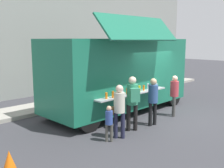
{
  "coord_description": "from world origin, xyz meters",
  "views": [
    {
      "loc": [
        -8.69,
        -5.54,
        2.96
      ],
      "look_at": [
        -1.58,
        1.48,
        1.3
      ],
      "focal_mm": 42.67,
      "sensor_mm": 36.0,
      "label": 1
    }
  ],
  "objects_px": {
    "customer_rear_waiting": "(119,107)",
    "trash_bin": "(138,82)",
    "customer_mid_with_backpack": "(133,98)",
    "customer_extra_browsing": "(174,92)",
    "customer_front_ordering": "(153,98)",
    "food_truck_main": "(119,73)",
    "traffic_cone_orange": "(9,162)",
    "child_near_queue": "(109,120)"
  },
  "relations": [
    {
      "from": "customer_rear_waiting",
      "to": "trash_bin",
      "type": "bearing_deg",
      "value": -4.34
    },
    {
      "from": "customer_mid_with_backpack",
      "to": "customer_extra_browsing",
      "type": "xyz_separation_m",
      "value": [
        2.5,
        -0.01,
        -0.15
      ]
    },
    {
      "from": "customer_front_ordering",
      "to": "customer_extra_browsing",
      "type": "height_order",
      "value": "customer_front_ordering"
    },
    {
      "from": "food_truck_main",
      "to": "customer_front_ordering",
      "type": "height_order",
      "value": "food_truck_main"
    },
    {
      "from": "customer_mid_with_backpack",
      "to": "customer_rear_waiting",
      "type": "xyz_separation_m",
      "value": [
        -0.78,
        -0.13,
        -0.13
      ]
    },
    {
      "from": "trash_bin",
      "to": "food_truck_main",
      "type": "bearing_deg",
      "value": -150.47
    },
    {
      "from": "customer_mid_with_backpack",
      "to": "food_truck_main",
      "type": "bearing_deg",
      "value": -3.09
    },
    {
      "from": "customer_mid_with_backpack",
      "to": "customer_front_ordering",
      "type": "bearing_deg",
      "value": -63.57
    },
    {
      "from": "customer_front_ordering",
      "to": "customer_mid_with_backpack",
      "type": "distance_m",
      "value": 0.97
    },
    {
      "from": "food_truck_main",
      "to": "traffic_cone_orange",
      "type": "distance_m",
      "value": 6.04
    },
    {
      "from": "customer_extra_browsing",
      "to": "customer_rear_waiting",
      "type": "bearing_deg",
      "value": 58.82
    },
    {
      "from": "customer_front_ordering",
      "to": "trash_bin",
      "type": "bearing_deg",
      "value": -37.06
    },
    {
      "from": "child_near_queue",
      "to": "food_truck_main",
      "type": "bearing_deg",
      "value": -0.32
    },
    {
      "from": "food_truck_main",
      "to": "traffic_cone_orange",
      "type": "bearing_deg",
      "value": -161.2
    },
    {
      "from": "customer_rear_waiting",
      "to": "child_near_queue",
      "type": "relative_size",
      "value": 1.52
    },
    {
      "from": "traffic_cone_orange",
      "to": "food_truck_main",
      "type": "bearing_deg",
      "value": 18.74
    },
    {
      "from": "trash_bin",
      "to": "customer_front_ordering",
      "type": "bearing_deg",
      "value": -136.29
    },
    {
      "from": "trash_bin",
      "to": "child_near_queue",
      "type": "bearing_deg",
      "value": -146.85
    },
    {
      "from": "food_truck_main",
      "to": "customer_extra_browsing",
      "type": "bearing_deg",
      "value": -62.53
    },
    {
      "from": "traffic_cone_orange",
      "to": "trash_bin",
      "type": "relative_size",
      "value": 0.55
    },
    {
      "from": "customer_mid_with_backpack",
      "to": "customer_extra_browsing",
      "type": "relative_size",
      "value": 1.13
    },
    {
      "from": "traffic_cone_orange",
      "to": "customer_extra_browsing",
      "type": "relative_size",
      "value": 0.34
    },
    {
      "from": "trash_bin",
      "to": "customer_rear_waiting",
      "type": "relative_size",
      "value": 0.61
    },
    {
      "from": "customer_rear_waiting",
      "to": "customer_extra_browsing",
      "type": "distance_m",
      "value": 3.29
    },
    {
      "from": "trash_bin",
      "to": "customer_front_ordering",
      "type": "height_order",
      "value": "customer_front_ordering"
    },
    {
      "from": "child_near_queue",
      "to": "customer_front_ordering",
      "type": "bearing_deg",
      "value": -38.43
    },
    {
      "from": "food_truck_main",
      "to": "customer_rear_waiting",
      "type": "xyz_separation_m",
      "value": [
        -2.25,
        -2.1,
        -0.66
      ]
    },
    {
      "from": "customer_mid_with_backpack",
      "to": "customer_rear_waiting",
      "type": "relative_size",
      "value": 1.1
    },
    {
      "from": "trash_bin",
      "to": "customer_extra_browsing",
      "type": "xyz_separation_m",
      "value": [
        -3.07,
        -4.31,
        0.45
      ]
    },
    {
      "from": "child_near_queue",
      "to": "traffic_cone_orange",
      "type": "bearing_deg",
      "value": 137.43
    },
    {
      "from": "trash_bin",
      "to": "customer_front_ordering",
      "type": "relative_size",
      "value": 0.6
    },
    {
      "from": "food_truck_main",
      "to": "customer_extra_browsing",
      "type": "height_order",
      "value": "food_truck_main"
    },
    {
      "from": "food_truck_main",
      "to": "child_near_queue",
      "type": "bearing_deg",
      "value": -141.75
    },
    {
      "from": "traffic_cone_orange",
      "to": "customer_rear_waiting",
      "type": "bearing_deg",
      "value": -3.63
    },
    {
      "from": "food_truck_main",
      "to": "customer_mid_with_backpack",
      "type": "relative_size",
      "value": 3.58
    },
    {
      "from": "customer_front_ordering",
      "to": "customer_mid_with_backpack",
      "type": "relative_size",
      "value": 0.92
    },
    {
      "from": "customer_front_ordering",
      "to": "customer_rear_waiting",
      "type": "relative_size",
      "value": 1.01
    },
    {
      "from": "trash_bin",
      "to": "customer_extra_browsing",
      "type": "distance_m",
      "value": 5.31
    },
    {
      "from": "trash_bin",
      "to": "customer_rear_waiting",
      "type": "height_order",
      "value": "customer_rear_waiting"
    },
    {
      "from": "trash_bin",
      "to": "customer_rear_waiting",
      "type": "xyz_separation_m",
      "value": [
        -6.35,
        -4.42,
        0.47
      ]
    },
    {
      "from": "food_truck_main",
      "to": "child_near_queue",
      "type": "relative_size",
      "value": 5.97
    },
    {
      "from": "customer_mid_with_backpack",
      "to": "customer_extra_browsing",
      "type": "height_order",
      "value": "customer_mid_with_backpack"
    }
  ]
}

